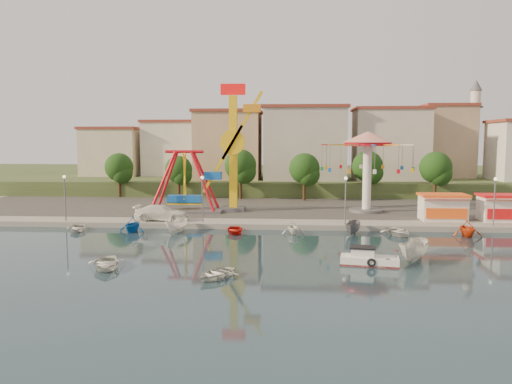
# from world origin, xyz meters

# --- Properties ---
(ground) EXTENTS (200.00, 200.00, 0.00)m
(ground) POSITION_xyz_m (0.00, 0.00, 0.00)
(ground) COLOR #122832
(ground) RESTS_ON ground
(quay_deck) EXTENTS (200.00, 100.00, 0.60)m
(quay_deck) POSITION_xyz_m (0.00, 62.00, 0.30)
(quay_deck) COLOR #9E998E
(quay_deck) RESTS_ON ground
(asphalt_pad) EXTENTS (90.00, 28.00, 0.01)m
(asphalt_pad) POSITION_xyz_m (0.00, 30.00, 0.60)
(asphalt_pad) COLOR #4C4944
(asphalt_pad) RESTS_ON quay_deck
(hill_terrace) EXTENTS (200.00, 60.00, 3.00)m
(hill_terrace) POSITION_xyz_m (0.00, 67.00, 1.50)
(hill_terrace) COLOR #384C26
(hill_terrace) RESTS_ON ground
(pirate_ship_ride) EXTENTS (10.00, 5.00, 8.00)m
(pirate_ship_ride) POSITION_xyz_m (-11.87, 21.69, 4.39)
(pirate_ship_ride) COLOR #59595E
(pirate_ship_ride) RESTS_ON quay_deck
(kamikaze_tower) EXTENTS (5.57, 3.10, 16.50)m
(kamikaze_tower) POSITION_xyz_m (-5.32, 22.32, 8.54)
(kamikaze_tower) COLOR #59595E
(kamikaze_tower) RESTS_ON quay_deck
(wave_swinger) EXTENTS (11.60, 11.60, 10.40)m
(wave_swinger) POSITION_xyz_m (11.75, 22.69, 8.20)
(wave_swinger) COLOR #59595E
(wave_swinger) RESTS_ON quay_deck
(booth_left) EXTENTS (5.40, 3.78, 3.08)m
(booth_left) POSITION_xyz_m (19.60, 16.49, 2.16)
(booth_left) COLOR white
(booth_left) RESTS_ON quay_deck
(booth_mid) EXTENTS (5.40, 3.78, 3.08)m
(booth_mid) POSITION_xyz_m (26.37, 16.49, 2.16)
(booth_mid) COLOR white
(booth_mid) RESTS_ON quay_deck
(lamp_post_0) EXTENTS (0.14, 0.14, 5.00)m
(lamp_post_0) POSITION_xyz_m (-24.00, 13.00, 3.10)
(lamp_post_0) COLOR #59595E
(lamp_post_0) RESTS_ON quay_deck
(lamp_post_1) EXTENTS (0.14, 0.14, 5.00)m
(lamp_post_1) POSITION_xyz_m (-8.00, 13.00, 3.10)
(lamp_post_1) COLOR #59595E
(lamp_post_1) RESTS_ON quay_deck
(lamp_post_2) EXTENTS (0.14, 0.14, 5.00)m
(lamp_post_2) POSITION_xyz_m (8.00, 13.00, 3.10)
(lamp_post_2) COLOR #59595E
(lamp_post_2) RESTS_ON quay_deck
(lamp_post_3) EXTENTS (0.14, 0.14, 5.00)m
(lamp_post_3) POSITION_xyz_m (24.00, 13.00, 3.10)
(lamp_post_3) COLOR #59595E
(lamp_post_3) RESTS_ON quay_deck
(tree_0) EXTENTS (4.60, 4.60, 7.19)m
(tree_0) POSITION_xyz_m (-26.00, 36.98, 5.47)
(tree_0) COLOR #382314
(tree_0) RESTS_ON quay_deck
(tree_1) EXTENTS (4.35, 4.35, 6.80)m
(tree_1) POSITION_xyz_m (-16.00, 36.24, 5.20)
(tree_1) COLOR #382314
(tree_1) RESTS_ON quay_deck
(tree_2) EXTENTS (5.02, 5.02, 7.85)m
(tree_2) POSITION_xyz_m (-6.00, 35.81, 5.92)
(tree_2) COLOR #382314
(tree_2) RESTS_ON quay_deck
(tree_3) EXTENTS (4.68, 4.68, 7.32)m
(tree_3) POSITION_xyz_m (4.00, 34.36, 5.55)
(tree_3) COLOR #382314
(tree_3) RESTS_ON quay_deck
(tree_4) EXTENTS (4.86, 4.86, 7.60)m
(tree_4) POSITION_xyz_m (14.00, 37.35, 5.75)
(tree_4) COLOR #382314
(tree_4) RESTS_ON quay_deck
(tree_5) EXTENTS (4.83, 4.83, 7.54)m
(tree_5) POSITION_xyz_m (24.00, 35.54, 5.71)
(tree_5) COLOR #382314
(tree_5) RESTS_ON quay_deck
(building_0) EXTENTS (9.26, 9.53, 11.87)m
(building_0) POSITION_xyz_m (-33.37, 46.06, 8.93)
(building_0) COLOR beige
(building_0) RESTS_ON hill_terrace
(building_1) EXTENTS (12.33, 9.01, 8.63)m
(building_1) POSITION_xyz_m (-21.33, 51.38, 7.32)
(building_1) COLOR silver
(building_1) RESTS_ON hill_terrace
(building_2) EXTENTS (11.95, 9.28, 11.23)m
(building_2) POSITION_xyz_m (-8.19, 51.96, 8.62)
(building_2) COLOR tan
(building_2) RESTS_ON hill_terrace
(building_3) EXTENTS (12.59, 10.50, 9.20)m
(building_3) POSITION_xyz_m (5.60, 48.80, 7.60)
(building_3) COLOR beige
(building_3) RESTS_ON hill_terrace
(building_4) EXTENTS (10.75, 9.23, 9.24)m
(building_4) POSITION_xyz_m (19.07, 52.20, 7.62)
(building_4) COLOR beige
(building_4) RESTS_ON hill_terrace
(building_5) EXTENTS (12.77, 10.96, 11.21)m
(building_5) POSITION_xyz_m (32.37, 50.33, 8.61)
(building_5) COLOR tan
(building_5) RESTS_ON hill_terrace
(minaret) EXTENTS (2.80, 2.80, 18.00)m
(minaret) POSITION_xyz_m (36.00, 54.00, 12.55)
(minaret) COLOR silver
(minaret) RESTS_ON hill_terrace
(cabin_motorboat) EXTENTS (4.73, 2.40, 1.59)m
(cabin_motorboat) POSITION_xyz_m (8.15, -2.90, 0.43)
(cabin_motorboat) COLOR white
(cabin_motorboat) RESTS_ON ground
(rowboat_a) EXTENTS (4.02, 4.77, 0.85)m
(rowboat_a) POSITION_xyz_m (-12.27, -5.43, 0.42)
(rowboat_a) COLOR silver
(rowboat_a) RESTS_ON ground
(rowboat_b) EXTENTS (3.92, 4.26, 0.72)m
(rowboat_b) POSITION_xyz_m (-3.38, -7.56, 0.36)
(rowboat_b) COLOR silver
(rowboat_b) RESTS_ON ground
(skiff) EXTENTS (3.93, 4.94, 1.81)m
(skiff) POSITION_xyz_m (12.07, -1.54, 0.91)
(skiff) COLOR silver
(skiff) RESTS_ON ground
(van) EXTENTS (6.13, 2.51, 1.78)m
(van) POSITION_xyz_m (-13.02, 14.00, 1.49)
(van) COLOR white
(van) RESTS_ON quay_deck
(moored_boat_0) EXTENTS (3.43, 4.09, 0.72)m
(moored_boat_0) POSITION_xyz_m (-21.25, 9.80, 0.36)
(moored_boat_0) COLOR silver
(moored_boat_0) RESTS_ON ground
(moored_boat_1) EXTENTS (3.15, 3.53, 1.70)m
(moored_boat_1) POSITION_xyz_m (-15.12, 9.80, 0.85)
(moored_boat_1) COLOR #1461B1
(moored_boat_1) RESTS_ON ground
(moored_boat_2) EXTENTS (2.50, 4.15, 1.51)m
(moored_boat_2) POSITION_xyz_m (-10.27, 9.80, 0.75)
(moored_boat_2) COLOR white
(moored_boat_2) RESTS_ON ground
(moored_boat_3) EXTENTS (3.01, 3.86, 0.73)m
(moored_boat_3) POSITION_xyz_m (-3.99, 9.80, 0.36)
(moored_boat_3) COLOR red
(moored_boat_3) RESTS_ON ground
(moored_boat_4) EXTENTS (2.85, 3.15, 1.46)m
(moored_boat_4) POSITION_xyz_m (2.22, 9.80, 0.73)
(moored_boat_4) COLOR white
(moored_boat_4) RESTS_ON ground
(moored_boat_5) EXTENTS (2.38, 4.03, 1.46)m
(moored_boat_5) POSITION_xyz_m (8.51, 9.80, 0.73)
(moored_boat_5) COLOR slate
(moored_boat_5) RESTS_ON ground
(moored_boat_6) EXTENTS (3.83, 4.64, 0.83)m
(moored_boat_6) POSITION_xyz_m (13.19, 9.80, 0.42)
(moored_boat_6) COLOR silver
(moored_boat_6) RESTS_ON ground
(moored_boat_7) EXTENTS (2.92, 3.37, 1.75)m
(moored_boat_7) POSITION_xyz_m (20.14, 9.80, 0.88)
(moored_boat_7) COLOR red
(moored_boat_7) RESTS_ON ground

